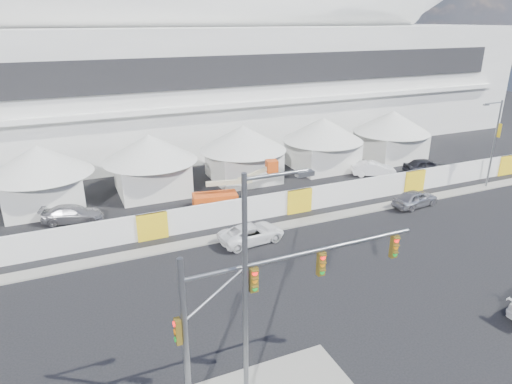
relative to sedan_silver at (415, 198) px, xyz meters
name	(u,v)px	position (x,y,z in m)	size (l,w,h in m)	color
ground	(332,335)	(-15.59, -11.55, -0.73)	(160.00, 160.00, 0.00)	black
far_curb	(445,194)	(4.41, 0.95, -0.67)	(80.00, 1.20, 0.12)	gray
stadium	(218,64)	(-6.89, 29.96, 8.72)	(80.00, 24.80, 21.98)	silver
tent_row	(199,153)	(-15.09, 12.45, 2.42)	(53.40, 8.40, 5.40)	silver
hoarding_fence	(299,201)	(-9.59, 2.95, 0.27)	(70.00, 0.25, 2.00)	white
scaffold_tower	(463,81)	(30.41, 24.45, 5.27)	(4.40, 4.40, 12.00)	#595B60
sedan_silver	(415,198)	(0.00, 0.00, 0.00)	(4.28, 1.72, 1.46)	#A09FA4
pickup_curb	(252,233)	(-15.23, -0.42, -0.06)	(4.82, 2.22, 1.34)	white
lot_car_a	(373,169)	(1.85, 8.07, -0.01)	(4.36, 1.52, 1.44)	white
lot_car_b	(426,166)	(7.23, 6.55, 0.04)	(4.51, 1.81, 1.54)	black
lot_car_c	(72,214)	(-26.72, 8.40, -0.06)	(4.62, 1.88, 1.34)	#A4A3A7
traffic_mast	(242,317)	(-21.30, -13.59, 3.44)	(10.47, 0.69, 7.12)	gray
streetlight_median	(252,281)	(-21.01, -13.91, 5.16)	(2.77, 0.28, 10.00)	gray
streetlight_curb	(494,138)	(9.33, 0.95, 4.04)	(2.43, 0.55, 8.21)	slate
boom_lift	(223,194)	(-14.78, 6.85, 0.27)	(7.47, 2.27, 3.72)	#E24E15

